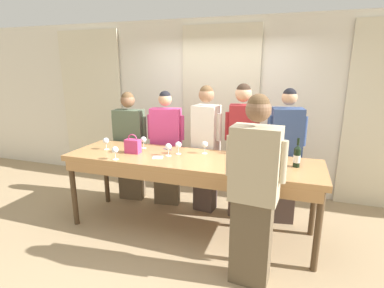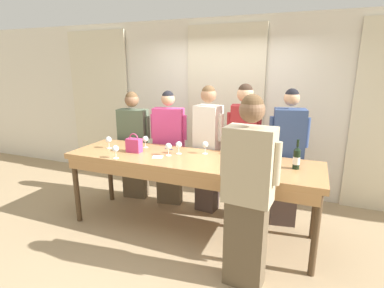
{
  "view_description": "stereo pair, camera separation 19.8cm",
  "coord_description": "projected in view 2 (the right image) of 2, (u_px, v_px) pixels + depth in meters",
  "views": [
    {
      "loc": [
        1.15,
        -3.3,
        2.06
      ],
      "look_at": [
        0.0,
        0.09,
        1.12
      ],
      "focal_mm": 28.0,
      "sensor_mm": 36.0,
      "label": 1
    },
    {
      "loc": [
        1.33,
        -3.24,
        2.06
      ],
      "look_at": [
        0.0,
        0.09,
        1.12
      ],
      "focal_mm": 28.0,
      "sensor_mm": 36.0,
      "label": 2
    }
  ],
  "objects": [
    {
      "name": "wall_back",
      "position": [
        225.0,
        107.0,
        4.96
      ],
      "size": [
        12.0,
        0.06,
        2.8
      ],
      "color": "silver",
      "rests_on": "ground_plane"
    },
    {
      "name": "pen",
      "position": [
        169.0,
        149.0,
        4.02
      ],
      "size": [
        0.13,
        0.04,
        0.01
      ],
      "color": "#193399",
      "rests_on": "tasting_bar"
    },
    {
      "name": "curtain_panel_left",
      "position": [
        100.0,
        104.0,
        5.82
      ],
      "size": [
        1.27,
        0.03,
        2.69
      ],
      "color": "beige",
      "rests_on": "ground_plane"
    },
    {
      "name": "wine_glass_center_mid",
      "position": [
        109.0,
        140.0,
        4.05
      ],
      "size": [
        0.08,
        0.08,
        0.16
      ],
      "color": "white",
      "rests_on": "tasting_bar"
    },
    {
      "name": "wine_glass_center_left",
      "position": [
        237.0,
        146.0,
        3.75
      ],
      "size": [
        0.08,
        0.08,
        0.16
      ],
      "color": "white",
      "rests_on": "tasting_bar"
    },
    {
      "name": "guest_striped_shirt",
      "position": [
        243.0,
        149.0,
        4.03
      ],
      "size": [
        0.46,
        0.28,
        1.84
      ],
      "color": "#473833",
      "rests_on": "ground_plane"
    },
    {
      "name": "wine_bottle",
      "position": [
        297.0,
        158.0,
        3.23
      ],
      "size": [
        0.08,
        0.08,
        0.33
      ],
      "color": "black",
      "rests_on": "tasting_bar"
    },
    {
      "name": "guest_pink_top",
      "position": [
        169.0,
        147.0,
        4.45
      ],
      "size": [
        0.55,
        0.27,
        1.72
      ],
      "color": "brown",
      "rests_on": "ground_plane"
    },
    {
      "name": "handbag",
      "position": [
        134.0,
        145.0,
        3.87
      ],
      "size": [
        0.19,
        0.11,
        0.25
      ],
      "color": "#C63870",
      "rests_on": "tasting_bar"
    },
    {
      "name": "ground_plane",
      "position": [
        190.0,
        229.0,
        3.91
      ],
      "size": [
        18.0,
        18.0,
        0.0
      ],
      "primitive_type": "plane",
      "color": "tan"
    },
    {
      "name": "host_pouring",
      "position": [
        248.0,
        194.0,
        2.7
      ],
      "size": [
        0.55,
        0.3,
        1.83
      ],
      "color": "brown",
      "rests_on": "ground_plane"
    },
    {
      "name": "napkin",
      "position": [
        158.0,
        157.0,
        3.68
      ],
      "size": [
        0.16,
        0.16,
        0.0
      ],
      "color": "white",
      "rests_on": "tasting_bar"
    },
    {
      "name": "wine_glass_front_left",
      "position": [
        168.0,
        147.0,
        3.72
      ],
      "size": [
        0.08,
        0.08,
        0.16
      ],
      "color": "white",
      "rests_on": "tasting_bar"
    },
    {
      "name": "wine_glass_center_right",
      "position": [
        115.0,
        149.0,
        3.6
      ],
      "size": [
        0.08,
        0.08,
        0.16
      ],
      "color": "white",
      "rests_on": "tasting_bar"
    },
    {
      "name": "curtain_panel_center",
      "position": [
        224.0,
        111.0,
        4.92
      ],
      "size": [
        1.27,
        0.03,
        2.69
      ],
      "color": "beige",
      "rests_on": "ground_plane"
    },
    {
      "name": "wine_glass_front_mid",
      "position": [
        145.0,
        139.0,
        4.09
      ],
      "size": [
        0.08,
        0.08,
        0.16
      ],
      "color": "white",
      "rests_on": "tasting_bar"
    },
    {
      "name": "guest_olive_jacket",
      "position": [
        134.0,
        144.0,
        4.67
      ],
      "size": [
        0.56,
        0.27,
        1.69
      ],
      "color": "brown",
      "rests_on": "ground_plane"
    },
    {
      "name": "tasting_bar",
      "position": [
        189.0,
        164.0,
        3.66
      ],
      "size": [
        3.12,
        0.87,
        0.97
      ],
      "color": "#B27F4C",
      "rests_on": "ground_plane"
    },
    {
      "name": "wine_glass_back_left",
      "position": [
        205.0,
        145.0,
        3.79
      ],
      "size": [
        0.08,
        0.08,
        0.16
      ],
      "color": "white",
      "rests_on": "tasting_bar"
    },
    {
      "name": "guest_cream_sweater",
      "position": [
        208.0,
        148.0,
        4.21
      ],
      "size": [
        0.46,
        0.31,
        1.81
      ],
      "color": "#473833",
      "rests_on": "ground_plane"
    },
    {
      "name": "wine_glass_front_right",
      "position": [
        179.0,
        145.0,
        3.79
      ],
      "size": [
        0.08,
        0.08,
        0.16
      ],
      "color": "white",
      "rests_on": "tasting_bar"
    },
    {
      "name": "guest_navy_coat",
      "position": [
        287.0,
        158.0,
        3.84
      ],
      "size": [
        0.5,
        0.33,
        1.8
      ],
      "color": "#473833",
      "rests_on": "ground_plane"
    }
  ]
}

